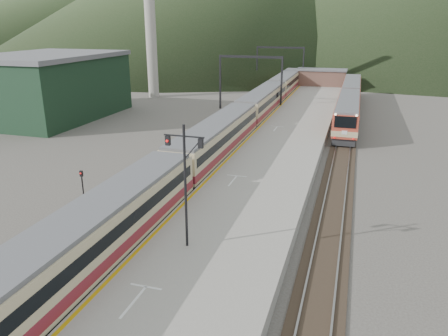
% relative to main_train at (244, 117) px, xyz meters
% --- Properties ---
extents(track_main, '(2.60, 200.00, 0.23)m').
position_rel_main_train_xyz_m(track_main, '(0.00, -0.42, -2.00)').
color(track_main, black).
rests_on(track_main, ground).
extents(track_far, '(2.60, 200.00, 0.23)m').
position_rel_main_train_xyz_m(track_far, '(-5.00, -0.42, -2.00)').
color(track_far, black).
rests_on(track_far, ground).
extents(track_second, '(2.60, 200.00, 0.23)m').
position_rel_main_train_xyz_m(track_second, '(11.50, -0.42, -2.00)').
color(track_second, black).
rests_on(track_second, ground).
extents(platform, '(8.00, 100.00, 1.00)m').
position_rel_main_train_xyz_m(platform, '(5.60, -2.42, -1.57)').
color(platform, gray).
rests_on(platform, ground).
extents(gantry_near, '(9.55, 0.25, 8.00)m').
position_rel_main_train_xyz_m(gantry_near, '(-2.85, 14.58, 3.51)').
color(gantry_near, black).
rests_on(gantry_near, ground).
extents(gantry_far, '(9.55, 0.25, 8.00)m').
position_rel_main_train_xyz_m(gantry_far, '(-2.85, 39.58, 3.51)').
color(gantry_far, black).
rests_on(gantry_far, ground).
extents(warehouse, '(14.50, 20.50, 8.60)m').
position_rel_main_train_xyz_m(warehouse, '(-28.00, 1.58, 2.24)').
color(warehouse, black).
rests_on(warehouse, ground).
extents(smokestack, '(1.80, 1.80, 30.00)m').
position_rel_main_train_xyz_m(smokestack, '(-22.00, 21.58, 12.93)').
color(smokestack, '#9E998E').
rests_on(smokestack, ground).
extents(station_shed, '(9.40, 4.40, 3.10)m').
position_rel_main_train_xyz_m(station_shed, '(5.60, 37.58, 0.50)').
color(station_shed, brown).
rests_on(station_shed, platform).
extents(main_train, '(3.02, 82.72, 3.69)m').
position_rel_main_train_xyz_m(main_train, '(0.00, 0.00, 0.00)').
color(main_train, tan).
rests_on(main_train, track_main).
extents(second_train, '(2.68, 36.55, 3.27)m').
position_rel_main_train_xyz_m(second_train, '(11.50, 15.24, -0.21)').
color(second_train, '#AD3C2B').
rests_on(second_train, track_second).
extents(signal_mast, '(2.20, 0.22, 6.78)m').
position_rel_main_train_xyz_m(signal_mast, '(4.18, -28.98, 3.07)').
color(signal_mast, black).
rests_on(signal_mast, platform).
extents(short_signal_a, '(0.25, 0.21, 2.27)m').
position_rel_main_train_xyz_m(short_signal_a, '(-2.72, -34.95, -0.61)').
color(short_signal_a, black).
rests_on(short_signal_a, ground).
extents(short_signal_b, '(0.26, 0.22, 2.27)m').
position_rel_main_train_xyz_m(short_signal_b, '(-2.93, -10.49, -0.61)').
color(short_signal_b, black).
rests_on(short_signal_b, ground).
extents(short_signal_c, '(0.24, 0.19, 2.27)m').
position_rel_main_train_xyz_m(short_signal_c, '(-6.52, -22.92, -0.61)').
color(short_signal_c, black).
rests_on(short_signal_c, ground).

